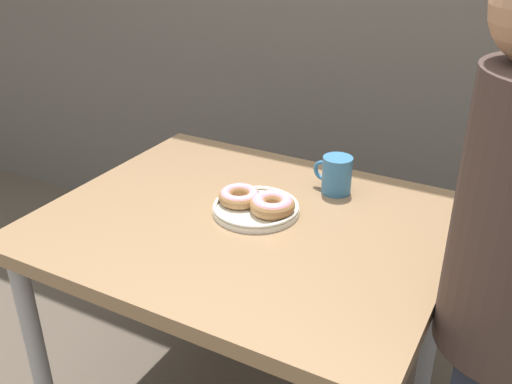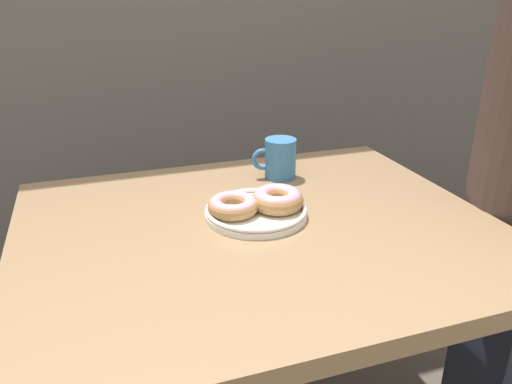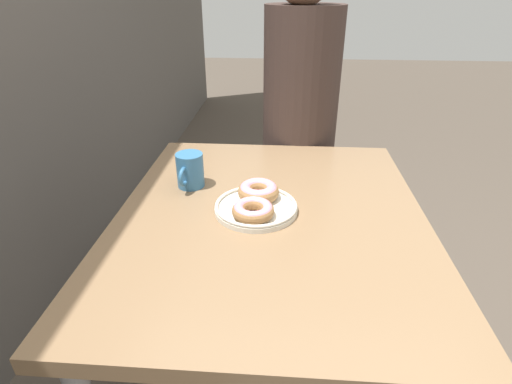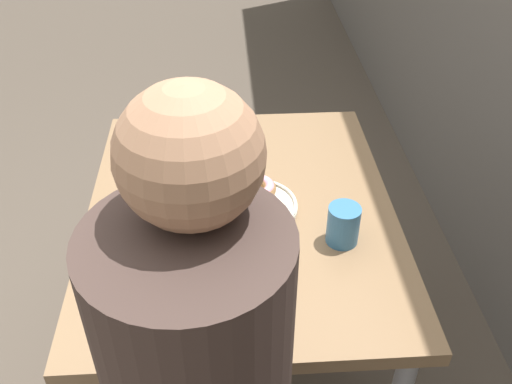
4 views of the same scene
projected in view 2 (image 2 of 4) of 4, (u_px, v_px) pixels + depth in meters
name	position (u px, v px, depth m)	size (l,w,h in m)	color
dining_table	(259.00, 257.00, 1.12)	(1.03, 0.85, 0.74)	#846647
donut_plate	(257.00, 206.00, 1.12)	(0.24, 0.23, 0.06)	silver
coffee_mug	(279.00, 158.00, 1.33)	(0.12, 0.08, 0.11)	teal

